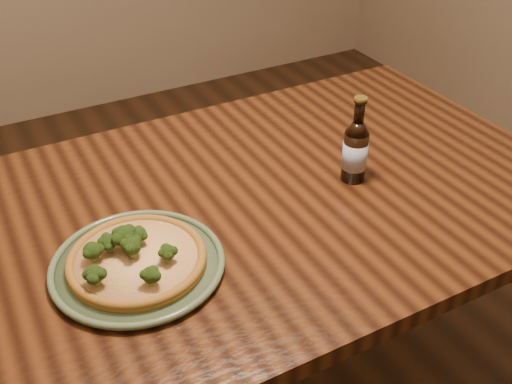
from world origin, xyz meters
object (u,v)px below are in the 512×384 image
table (229,237)px  pizza (135,258)px  beer_bottle (355,150)px  plate (138,264)px

table → pizza: pizza is taller
table → beer_bottle: beer_bottle is taller
pizza → beer_bottle: bearing=6.2°
table → plate: bearing=-156.1°
table → beer_bottle: 0.35m
plate → pizza: (-0.00, 0.00, 0.02)m
table → pizza: size_ratio=6.05×
pizza → plate: bearing=-6.7°
plate → beer_bottle: (0.54, 0.06, 0.07)m
table → pizza: (-0.25, -0.11, 0.12)m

